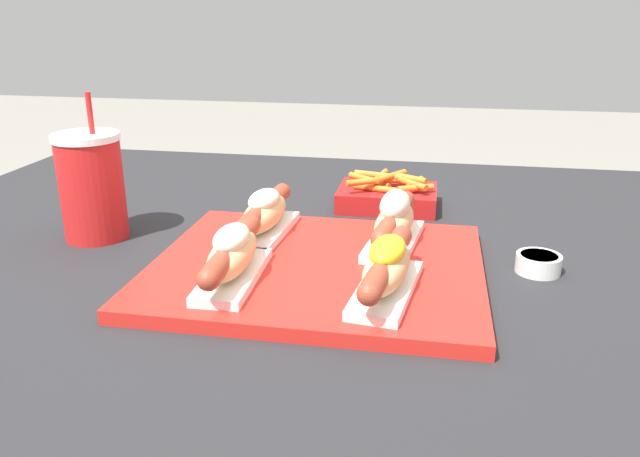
# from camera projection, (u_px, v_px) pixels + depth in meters

# --- Properties ---
(patio_table) EXTENTS (1.42, 1.06, 0.70)m
(patio_table) POSITION_uv_depth(u_px,v_px,m) (308.00, 428.00, 1.08)
(patio_table) COLOR #232326
(patio_table) RESTS_ON ground_plane
(serving_tray) EXTENTS (0.43, 0.36, 0.02)m
(serving_tray) POSITION_uv_depth(u_px,v_px,m) (317.00, 268.00, 0.83)
(serving_tray) COLOR red
(serving_tray) RESTS_ON patio_table
(hot_dog_0) EXTENTS (0.06, 0.21, 0.07)m
(hot_dog_0) POSITION_uv_depth(u_px,v_px,m) (232.00, 255.00, 0.76)
(hot_dog_0) COLOR white
(hot_dog_0) RESTS_ON serving_tray
(hot_dog_1) EXTENTS (0.08, 0.21, 0.07)m
(hot_dog_1) POSITION_uv_depth(u_px,v_px,m) (387.00, 268.00, 0.72)
(hot_dog_1) COLOR white
(hot_dog_1) RESTS_ON serving_tray
(hot_dog_2) EXTENTS (0.07, 0.21, 0.07)m
(hot_dog_2) POSITION_uv_depth(u_px,v_px,m) (264.00, 214.00, 0.91)
(hot_dog_2) COLOR white
(hot_dog_2) RESTS_ON serving_tray
(hot_dog_3) EXTENTS (0.08, 0.21, 0.08)m
(hot_dog_3) POSITION_uv_depth(u_px,v_px,m) (394.00, 221.00, 0.87)
(hot_dog_3) COLOR white
(hot_dog_3) RESTS_ON serving_tray
(sauce_bowl) EXTENTS (0.06, 0.06, 0.02)m
(sauce_bowl) POSITION_uv_depth(u_px,v_px,m) (538.00, 262.00, 0.83)
(sauce_bowl) COLOR silver
(sauce_bowl) RESTS_ON patio_table
(drink_cup) EXTENTS (0.10, 0.10, 0.22)m
(drink_cup) POSITION_uv_depth(u_px,v_px,m) (92.00, 186.00, 0.94)
(drink_cup) COLOR red
(drink_cup) RESTS_ON patio_table
(fries_basket) EXTENTS (0.17, 0.13, 0.06)m
(fries_basket) POSITION_uv_depth(u_px,v_px,m) (387.00, 196.00, 1.10)
(fries_basket) COLOR #B21919
(fries_basket) RESTS_ON patio_table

